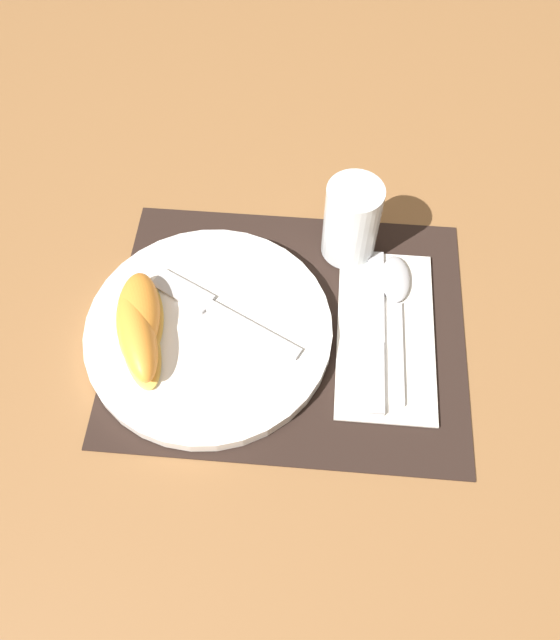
% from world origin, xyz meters
% --- Properties ---
extents(ground_plane, '(3.00, 3.00, 0.00)m').
position_xyz_m(ground_plane, '(0.00, 0.00, 0.00)').
color(ground_plane, olive).
extents(placemat, '(0.40, 0.32, 0.00)m').
position_xyz_m(placemat, '(0.00, 0.00, 0.00)').
color(placemat, black).
rests_on(placemat, ground_plane).
extents(plate, '(0.28, 0.28, 0.02)m').
position_xyz_m(plate, '(-0.09, -0.02, 0.01)').
color(plate, white).
rests_on(plate, placemat).
extents(juice_glass, '(0.07, 0.07, 0.10)m').
position_xyz_m(juice_glass, '(0.06, 0.12, 0.05)').
color(juice_glass, silver).
rests_on(juice_glass, placemat).
extents(napkin, '(0.11, 0.22, 0.00)m').
position_xyz_m(napkin, '(0.11, 0.00, 0.01)').
color(napkin, white).
rests_on(napkin, placemat).
extents(knife, '(0.02, 0.21, 0.01)m').
position_xyz_m(knife, '(0.10, -0.00, 0.01)').
color(knife, '#BCBCC1').
rests_on(knife, napkin).
extents(spoon, '(0.03, 0.19, 0.01)m').
position_xyz_m(spoon, '(0.12, 0.04, 0.01)').
color(spoon, '#BCBCC1').
rests_on(spoon, napkin).
extents(fork, '(0.18, 0.11, 0.00)m').
position_xyz_m(fork, '(-0.08, 0.01, 0.02)').
color(fork, '#BCBCC1').
rests_on(fork, plate).
extents(citrus_wedge_0, '(0.07, 0.12, 0.04)m').
position_xyz_m(citrus_wedge_0, '(-0.16, -0.02, 0.04)').
color(citrus_wedge_0, '#F7C656').
rests_on(citrus_wedge_0, plate).
extents(citrus_wedge_1, '(0.08, 0.13, 0.04)m').
position_xyz_m(citrus_wedge_1, '(-0.16, -0.04, 0.04)').
color(citrus_wedge_1, '#F7C656').
rests_on(citrus_wedge_1, plate).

